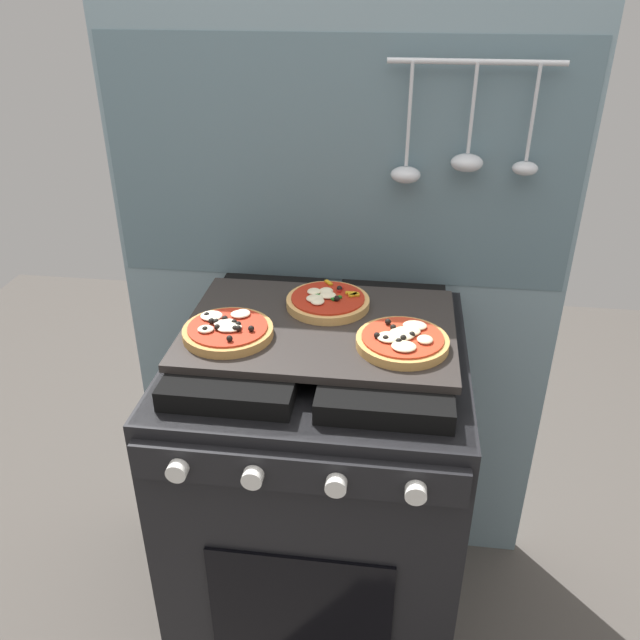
# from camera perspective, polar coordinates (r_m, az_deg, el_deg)

# --- Properties ---
(ground_plane) EXTENTS (4.00, 4.00, 0.00)m
(ground_plane) POSITION_cam_1_polar(r_m,az_deg,el_deg) (1.92, 0.00, -24.99)
(ground_plane) COLOR #4C4742
(kitchen_backsplash) EXTENTS (1.10, 0.09, 1.55)m
(kitchen_backsplash) POSITION_cam_1_polar(r_m,az_deg,el_deg) (1.66, 1.58, 1.27)
(kitchen_backsplash) COLOR #7A939E
(kitchen_backsplash) RESTS_ON ground_plane
(stove) EXTENTS (0.60, 0.64, 0.90)m
(stove) POSITION_cam_1_polar(r_m,az_deg,el_deg) (1.58, -0.01, -15.33)
(stove) COLOR black
(stove) RESTS_ON ground_plane
(baking_tray) EXTENTS (0.54, 0.38, 0.02)m
(baking_tray) POSITION_cam_1_polar(r_m,az_deg,el_deg) (1.31, 0.00, -0.69)
(baking_tray) COLOR #2D2826
(baking_tray) RESTS_ON stove
(pizza_left) EXTENTS (0.18, 0.18, 0.03)m
(pizza_left) POSITION_cam_1_polar(r_m,az_deg,el_deg) (1.27, -8.11, -0.86)
(pizza_left) COLOR #C18947
(pizza_left) RESTS_ON baking_tray
(pizza_right) EXTENTS (0.18, 0.18, 0.03)m
(pizza_right) POSITION_cam_1_polar(r_m,az_deg,el_deg) (1.23, 7.26, -1.78)
(pizza_right) COLOR tan
(pizza_right) RESTS_ON baking_tray
(pizza_center) EXTENTS (0.18, 0.18, 0.03)m
(pizza_center) POSITION_cam_1_polar(r_m,az_deg,el_deg) (1.37, 0.66, 1.66)
(pizza_center) COLOR tan
(pizza_center) RESTS_ON baking_tray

